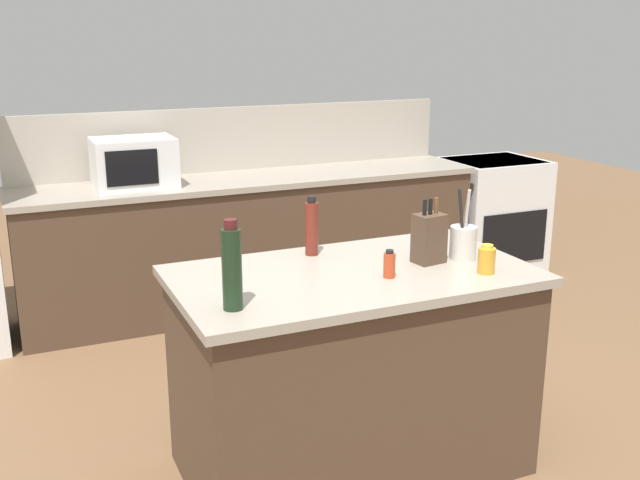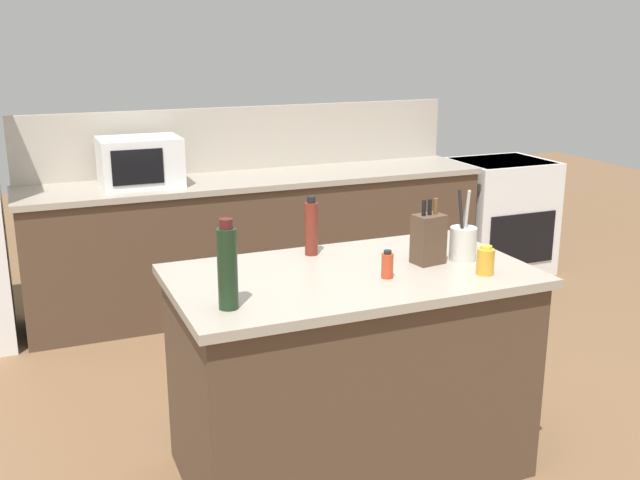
{
  "view_description": "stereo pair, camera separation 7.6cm",
  "coord_description": "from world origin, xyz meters",
  "px_view_note": "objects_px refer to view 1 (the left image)",
  "views": [
    {
      "loc": [
        -1.36,
        -2.73,
        1.94
      ],
      "look_at": [
        0.0,
        0.35,
        0.99
      ],
      "focal_mm": 42.0,
      "sensor_mm": 36.0,
      "label": 1
    },
    {
      "loc": [
        -1.29,
        -2.76,
        1.94
      ],
      "look_at": [
        0.0,
        0.35,
        0.99
      ],
      "focal_mm": 42.0,
      "sensor_mm": 36.0,
      "label": 2
    }
  ],
  "objects_px": {
    "vinegar_bottle": "(312,227)",
    "microwave": "(134,162)",
    "knife_block": "(429,238)",
    "utensil_crock": "(463,241)",
    "spice_jar_paprika": "(389,265)",
    "range_oven": "(491,214)",
    "honey_jar": "(486,260)",
    "wine_bottle": "(232,267)"
  },
  "relations": [
    {
      "from": "vinegar_bottle",
      "to": "microwave",
      "type": "bearing_deg",
      "value": 103.44
    },
    {
      "from": "knife_block",
      "to": "utensil_crock",
      "type": "xyz_separation_m",
      "value": [
        0.17,
        -0.02,
        -0.03
      ]
    },
    {
      "from": "spice_jar_paprika",
      "to": "vinegar_bottle",
      "type": "xyz_separation_m",
      "value": [
        -0.17,
        0.43,
        0.07
      ]
    },
    {
      "from": "vinegar_bottle",
      "to": "range_oven",
      "type": "bearing_deg",
      "value": 38.03
    },
    {
      "from": "range_oven",
      "to": "microwave",
      "type": "xyz_separation_m",
      "value": [
        -2.88,
        0.0,
        0.63
      ]
    },
    {
      "from": "utensil_crock",
      "to": "honey_jar",
      "type": "height_order",
      "value": "utensil_crock"
    },
    {
      "from": "spice_jar_paprika",
      "to": "range_oven",
      "type": "bearing_deg",
      "value": 45.88
    },
    {
      "from": "utensil_crock",
      "to": "vinegar_bottle",
      "type": "height_order",
      "value": "utensil_crock"
    },
    {
      "from": "microwave",
      "to": "vinegar_bottle",
      "type": "xyz_separation_m",
      "value": [
        0.45,
        -1.9,
        -0.03
      ]
    },
    {
      "from": "range_oven",
      "to": "spice_jar_paprika",
      "type": "xyz_separation_m",
      "value": [
        -2.26,
        -2.33,
        0.53
      ]
    },
    {
      "from": "range_oven",
      "to": "utensil_crock",
      "type": "bearing_deg",
      "value": -129.32
    },
    {
      "from": "spice_jar_paprika",
      "to": "wine_bottle",
      "type": "xyz_separation_m",
      "value": [
        -0.71,
        -0.09,
        0.11
      ]
    },
    {
      "from": "spice_jar_paprika",
      "to": "wine_bottle",
      "type": "relative_size",
      "value": 0.35
    },
    {
      "from": "spice_jar_paprika",
      "to": "utensil_crock",
      "type": "bearing_deg",
      "value": 12.77
    },
    {
      "from": "knife_block",
      "to": "wine_bottle",
      "type": "relative_size",
      "value": 0.85
    },
    {
      "from": "knife_block",
      "to": "microwave",
      "type": "bearing_deg",
      "value": 103.45
    },
    {
      "from": "range_oven",
      "to": "knife_block",
      "type": "xyz_separation_m",
      "value": [
        -2.0,
        -2.21,
        0.59
      ]
    },
    {
      "from": "range_oven",
      "to": "knife_block",
      "type": "bearing_deg",
      "value": -132.04
    },
    {
      "from": "spice_jar_paprika",
      "to": "vinegar_bottle",
      "type": "height_order",
      "value": "vinegar_bottle"
    },
    {
      "from": "knife_block",
      "to": "vinegar_bottle",
      "type": "height_order",
      "value": "knife_block"
    },
    {
      "from": "vinegar_bottle",
      "to": "knife_block",
      "type": "bearing_deg",
      "value": -36.58
    },
    {
      "from": "utensil_crock",
      "to": "wine_bottle",
      "type": "height_order",
      "value": "wine_bottle"
    },
    {
      "from": "utensil_crock",
      "to": "knife_block",
      "type": "bearing_deg",
      "value": 174.62
    },
    {
      "from": "range_oven",
      "to": "honey_jar",
      "type": "xyz_separation_m",
      "value": [
        -1.85,
        -2.44,
        0.53
      ]
    },
    {
      "from": "spice_jar_paprika",
      "to": "knife_block",
      "type": "bearing_deg",
      "value": 23.53
    },
    {
      "from": "knife_block",
      "to": "wine_bottle",
      "type": "distance_m",
      "value": 0.99
    },
    {
      "from": "microwave",
      "to": "range_oven",
      "type": "bearing_deg",
      "value": -0.0
    },
    {
      "from": "wine_bottle",
      "to": "vinegar_bottle",
      "type": "xyz_separation_m",
      "value": [
        0.54,
        0.52,
        -0.03
      ]
    },
    {
      "from": "microwave",
      "to": "wine_bottle",
      "type": "xyz_separation_m",
      "value": [
        -0.09,
        -2.42,
        0.0
      ]
    },
    {
      "from": "spice_jar_paprika",
      "to": "wine_bottle",
      "type": "bearing_deg",
      "value": -172.75
    },
    {
      "from": "microwave",
      "to": "spice_jar_paprika",
      "type": "height_order",
      "value": "microwave"
    },
    {
      "from": "range_oven",
      "to": "honey_jar",
      "type": "distance_m",
      "value": 3.11
    },
    {
      "from": "microwave",
      "to": "knife_block",
      "type": "distance_m",
      "value": 2.38
    },
    {
      "from": "knife_block",
      "to": "honey_jar",
      "type": "relative_size",
      "value": 2.31
    },
    {
      "from": "honey_jar",
      "to": "microwave",
      "type": "bearing_deg",
      "value": 112.77
    },
    {
      "from": "microwave",
      "to": "utensil_crock",
      "type": "relative_size",
      "value": 1.63
    },
    {
      "from": "honey_jar",
      "to": "spice_jar_paprika",
      "type": "relative_size",
      "value": 1.05
    },
    {
      "from": "honey_jar",
      "to": "spice_jar_paprika",
      "type": "xyz_separation_m",
      "value": [
        -0.41,
        0.12,
        -0.0
      ]
    },
    {
      "from": "utensil_crock",
      "to": "honey_jar",
      "type": "distance_m",
      "value": 0.22
    },
    {
      "from": "range_oven",
      "to": "spice_jar_paprika",
      "type": "bearing_deg",
      "value": -134.12
    },
    {
      "from": "range_oven",
      "to": "microwave",
      "type": "relative_size",
      "value": 1.76
    },
    {
      "from": "range_oven",
      "to": "utensil_crock",
      "type": "relative_size",
      "value": 2.87
    }
  ]
}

